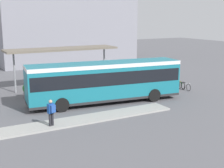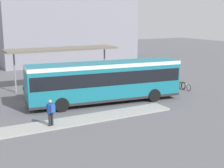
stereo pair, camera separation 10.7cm
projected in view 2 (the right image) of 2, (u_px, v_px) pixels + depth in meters
ground_plane at (105, 102)px, 25.53m from camera, size 120.00×120.00×0.00m
curb_island at (87, 119)px, 21.25m from camera, size 12.80×1.80×0.12m
city_bus at (105, 79)px, 25.13m from camera, size 12.70×4.00×3.31m
pedestrian_waiting at (51, 111)px, 19.52m from camera, size 0.47×0.52×1.70m
bicycle_white at (186, 86)px, 29.83m from camera, size 0.48×1.64×0.71m
bicycle_green at (181, 85)px, 30.36m from camera, size 0.48×1.66×0.72m
bicycle_yellow at (176, 84)px, 30.92m from camera, size 0.48×1.64×0.71m
bicycle_black at (171, 83)px, 31.42m from camera, size 0.48×1.76×0.76m
station_shelter at (62, 50)px, 30.20m from camera, size 10.83×2.85×3.92m
potted_planter_near_shelter at (102, 82)px, 30.12m from camera, size 1.01×1.01×1.42m
potted_planter_far_side at (28, 90)px, 26.70m from camera, size 0.92×0.92×1.35m
station_building at (62, 25)px, 49.35m from camera, size 20.19×13.26×11.31m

